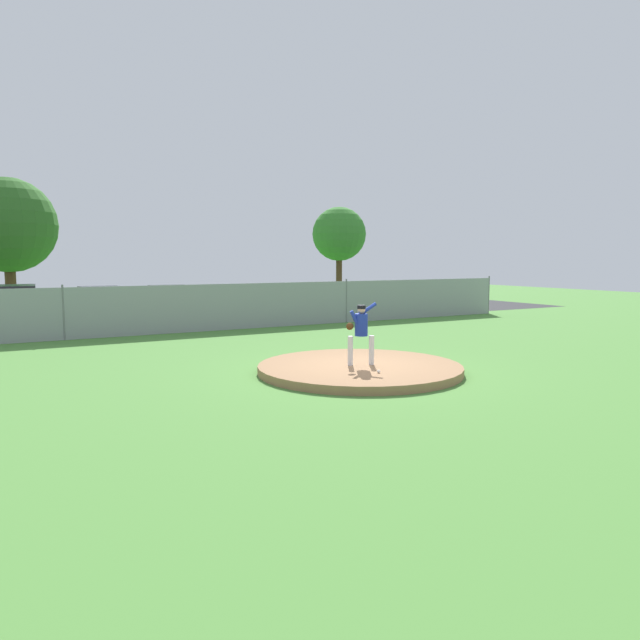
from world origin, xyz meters
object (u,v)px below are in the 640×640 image
Objects in this scene: parked_car_red at (13,309)px; traffic_cone_orange at (380,308)px; baseball at (379,371)px; parked_car_charcoal at (341,298)px; pitcher_youth at (361,328)px; parked_car_silver at (104,307)px; parked_car_navy at (172,305)px.

parked_car_red is 7.89× the size of traffic_cone_orange.
parked_car_red is (-7.06, 15.24, 0.61)m from baseball.
parked_car_red is at bearing 179.93° from parked_car_charcoal.
baseball is 17.10m from traffic_cone_orange.
parked_car_charcoal is at bearing 60.19° from pitcher_youth.
parked_car_charcoal is 0.98× the size of parked_car_silver.
parked_car_silver is 8.79× the size of traffic_cone_orange.
parked_car_navy is (-0.73, 15.18, 0.54)m from baseball.
baseball is (-0.20, -1.08, -0.89)m from pitcher_youth.
parked_car_silver is 13.57m from traffic_cone_orange.
traffic_cone_orange is at bearing 54.73° from baseball.
parked_car_red is at bearing 178.78° from parked_car_silver.
pitcher_youth reaches higher than traffic_cone_orange.
pitcher_youth is 16.13m from traffic_cone_orange.
parked_car_charcoal is 1.16× the size of parked_car_navy.
parked_car_silver is (-3.63, 15.17, 0.56)m from baseball.
parked_car_charcoal reaches higher than baseball.
parked_car_navy is at bearing 173.45° from traffic_cone_orange.
parked_car_charcoal reaches higher than traffic_cone_orange.
parked_car_silver reaches higher than parked_car_charcoal.
traffic_cone_orange is at bearing -4.32° from parked_car_red.
parked_car_red is 3.44m from parked_car_silver.
baseball is 0.02× the size of parked_car_red.
parked_car_navy is at bearing 92.74° from baseball.
parked_car_red is (-7.27, 14.16, -0.28)m from pitcher_youth.
traffic_cone_orange reaches higher than baseball.
pitcher_youth is 0.32× the size of parked_car_silver.
pitcher_youth is 0.33× the size of parked_car_charcoal.
parked_car_silver is (-2.90, -0.01, 0.01)m from parked_car_navy.
parked_car_charcoal is 11.94m from parked_car_silver.
parked_car_charcoal is 8.63× the size of traffic_cone_orange.
parked_car_red reaches higher than parked_car_silver.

